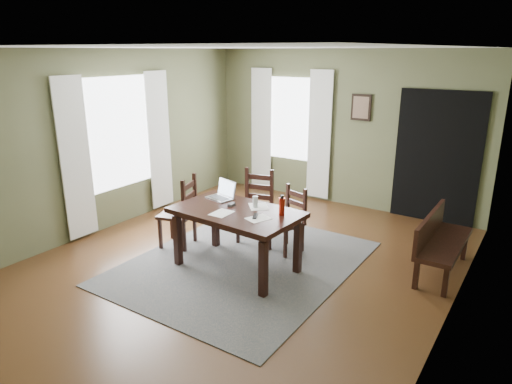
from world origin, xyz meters
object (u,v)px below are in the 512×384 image
Objects in this scene: chair_back_left at (256,207)px; water_bottle at (282,206)px; chair_back_right at (289,221)px; bench at (439,238)px; laptop at (223,194)px; dining_table at (236,217)px; chair_end at (181,213)px.

water_bottle is (0.88, -0.77, 0.40)m from chair_back_left.
bench is (1.86, 0.46, 0.01)m from chair_back_right.
chair_back_right is 0.87m from water_bottle.
laptop is at bearing 172.27° from water_bottle.
chair_back_left reaches higher than bench.
water_bottle reaches higher than bench.
dining_table is 1.00m from chair_back_left.
bench is at bearing 92.53° from chair_end.
water_bottle is at bearing -50.46° from chair_back_right.
bench is (3.20, 1.16, -0.05)m from chair_end.
water_bottle is (0.55, 0.16, 0.21)m from dining_table.
laptop is at bearing 148.76° from dining_table.
laptop reaches higher than dining_table.
dining_table is 0.92m from chair_back_right.
chair_end is (-1.07, 0.14, -0.19)m from dining_table.
chair_end is 1.51m from chair_back_right.
laptop is (-0.10, -0.64, 0.35)m from chair_back_left.
dining_table is at bearing 64.92° from chair_end.
chair_end is at bearing 109.95° from bench.
chair_back_right is (1.34, 0.70, -0.06)m from chair_end.
bench is at bearing 34.59° from dining_table.
chair_back_left reaches higher than chair_end.
water_bottle reaches higher than chair_back_right.
bench is at bearing 31.26° from chair_back_right.
chair_back_right is (0.60, -0.08, -0.06)m from chair_back_left.
laptop is at bearing 85.72° from chair_end.
water_bottle is at bearing 73.13° from chair_end.
chair_end is at bearing -179.44° from water_bottle.
chair_end is 0.76× the size of bench.
chair_back_left is 2.49m from bench.
chair_back_left is at bearing 94.80° from laptop.
water_bottle is (1.62, 0.02, 0.40)m from chair_end.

